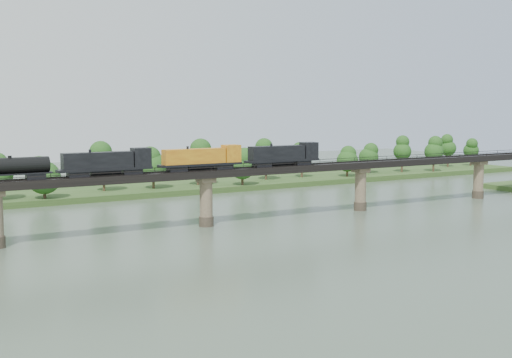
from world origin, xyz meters
TOP-DOWN VIEW (x-y plane):
  - ground at (0.00, 0.00)m, footprint 400.00×400.00m
  - far_bank at (0.00, 85.00)m, footprint 300.00×24.00m
  - bridge at (0.00, 30.00)m, footprint 236.00×30.00m
  - bridge_superstructure at (0.00, 30.00)m, footprint 220.00×4.90m
  - far_treeline at (-8.21, 80.52)m, footprint 289.06×17.54m
  - freight_train at (-7.49, 30.00)m, footprint 71.24×2.78m

SIDE VIEW (x-z plane):
  - ground at x=0.00m, z-range 0.00..0.00m
  - far_bank at x=0.00m, z-range 0.00..1.60m
  - bridge at x=0.00m, z-range -0.29..11.21m
  - far_treeline at x=-8.21m, z-range 2.03..15.63m
  - bridge_superstructure at x=0.00m, z-range 11.42..12.17m
  - freight_train at x=-7.49m, z-range 11.39..16.29m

